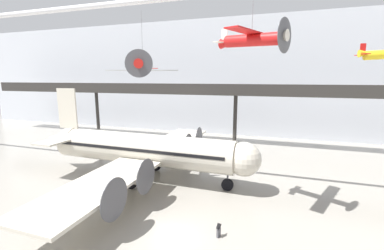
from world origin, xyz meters
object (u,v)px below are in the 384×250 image
(suspended_plane_silver_racer, at_px, (143,68))
(info_sign_pedestal, at_px, (219,231))
(suspended_plane_red_highwing, at_px, (252,39))
(airliner_silver_main, at_px, (141,149))

(suspended_plane_silver_racer, xyz_separation_m, info_sign_pedestal, (11.47, -9.99, -12.71))
(info_sign_pedestal, bearing_deg, suspended_plane_red_highwing, 90.79)
(suspended_plane_silver_racer, bearing_deg, info_sign_pedestal, 28.21)
(suspended_plane_red_highwing, relative_size, info_sign_pedestal, 5.74)
(airliner_silver_main, xyz_separation_m, suspended_plane_silver_racer, (-0.15, 1.45, 9.51))
(suspended_plane_silver_racer, relative_size, suspended_plane_red_highwing, 1.15)
(airliner_silver_main, distance_m, suspended_plane_red_highwing, 17.59)
(airliner_silver_main, bearing_deg, suspended_plane_red_highwing, -16.67)
(suspended_plane_red_highwing, bearing_deg, info_sign_pedestal, -85.35)
(airliner_silver_main, relative_size, suspended_plane_silver_racer, 3.92)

